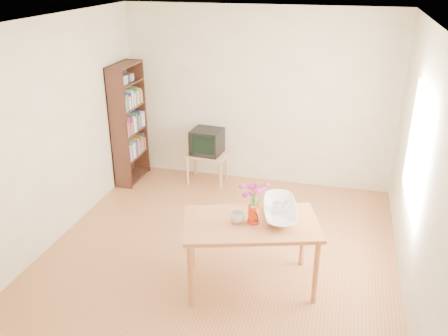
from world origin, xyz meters
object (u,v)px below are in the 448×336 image
(pitcher, at_px, (254,215))
(television, at_px, (207,141))
(table, at_px, (251,230))
(bowl, at_px, (281,193))
(mug, at_px, (238,218))

(pitcher, distance_m, television, 2.64)
(television, bearing_deg, pitcher, -57.87)
(table, distance_m, pitcher, 0.17)
(pitcher, xyz_separation_m, bowl, (0.23, 0.24, 0.16))
(table, xyz_separation_m, mug, (-0.13, -0.04, 0.14))
(bowl, bearing_deg, pitcher, -133.00)
(pitcher, relative_size, mug, 1.37)
(pitcher, height_order, bowl, bowl)
(pitcher, xyz_separation_m, television, (-1.18, 2.36, -0.18))
(pitcher, relative_size, bowl, 0.37)
(table, bearing_deg, mug, 179.30)
(pitcher, bearing_deg, table, 156.00)
(mug, bearing_deg, television, -110.38)
(television, bearing_deg, mug, -61.28)
(table, xyz_separation_m, pitcher, (0.02, 0.00, 0.17))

